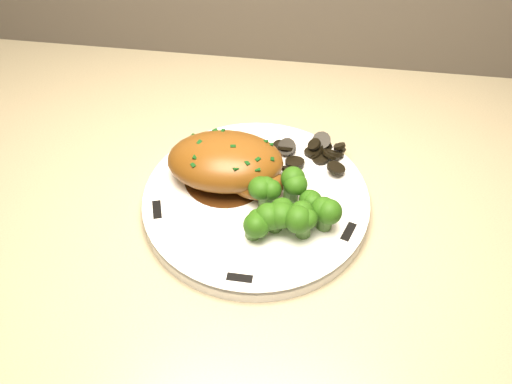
# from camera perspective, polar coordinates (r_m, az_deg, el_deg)

# --- Properties ---
(counter) EXTENTS (2.02, 0.67, 0.99)m
(counter) POSITION_cam_1_polar(r_m,az_deg,el_deg) (1.15, -17.59, -14.99)
(counter) COLOR brown
(counter) RESTS_ON ground
(plate) EXTENTS (0.26, 0.26, 0.02)m
(plate) POSITION_cam_1_polar(r_m,az_deg,el_deg) (0.72, 0.00, -1.00)
(plate) COLOR white
(plate) RESTS_ON counter
(rim_accent_0) EXTENTS (0.03, 0.02, 0.00)m
(rim_accent_0) POSITION_cam_1_polar(r_m,az_deg,el_deg) (0.77, 5.75, 3.79)
(rim_accent_0) COLOR black
(rim_accent_0) RESTS_ON plate
(rim_accent_1) EXTENTS (0.03, 0.02, 0.00)m
(rim_accent_1) POSITION_cam_1_polar(r_m,az_deg,el_deg) (0.78, -3.71, 4.77)
(rim_accent_1) COLOR black
(rim_accent_1) RESTS_ON plate
(rim_accent_2) EXTENTS (0.02, 0.03, 0.00)m
(rim_accent_2) POSITION_cam_1_polar(r_m,az_deg,el_deg) (0.71, -8.79, -1.57)
(rim_accent_2) COLOR black
(rim_accent_2) RESTS_ON plate
(rim_accent_3) EXTENTS (0.03, 0.01, 0.00)m
(rim_accent_3) POSITION_cam_1_polar(r_m,az_deg,el_deg) (0.65, -1.47, -7.66)
(rim_accent_3) COLOR black
(rim_accent_3) RESTS_ON plate
(rim_accent_4) EXTENTS (0.02, 0.03, 0.00)m
(rim_accent_4) POSITION_cam_1_polar(r_m,az_deg,el_deg) (0.69, 8.23, -3.53)
(rim_accent_4) COLOR black
(rim_accent_4) RESTS_ON plate
(gravy_pool) EXTENTS (0.10, 0.10, 0.00)m
(gravy_pool) POSITION_cam_1_polar(r_m,az_deg,el_deg) (0.74, -2.67, 1.34)
(gravy_pool) COLOR #381C0A
(gravy_pool) RESTS_ON plate
(chicken_breast) EXTENTS (0.14, 0.10, 0.05)m
(chicken_breast) POSITION_cam_1_polar(r_m,az_deg,el_deg) (0.72, -2.41, 2.53)
(chicken_breast) COLOR brown
(chicken_breast) RESTS_ON plate
(mushroom_pile) EXTENTS (0.09, 0.06, 0.02)m
(mushroom_pile) POSITION_cam_1_polar(r_m,az_deg,el_deg) (0.75, 4.23, 2.67)
(mushroom_pile) COLOR black
(mushroom_pile) RESTS_ON plate
(broccoli_florets) EXTENTS (0.10, 0.08, 0.04)m
(broccoli_florets) POSITION_cam_1_polar(r_m,az_deg,el_deg) (0.68, 3.02, -1.38)
(broccoli_florets) COLOR #4A7531
(broccoli_florets) RESTS_ON plate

